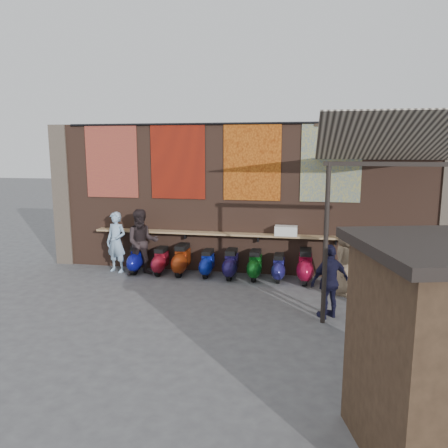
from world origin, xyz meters
name	(u,v)px	position (x,y,z in m)	size (l,w,h in m)	color
ground	(223,305)	(0.00, 0.00, 0.00)	(70.00, 70.00, 0.00)	#474749
brick_wall	(242,199)	(0.00, 2.70, 2.00)	(10.00, 0.40, 4.00)	brown
pier_left	(65,195)	(-5.20, 2.70, 2.00)	(0.50, 0.50, 4.00)	#4C4238
eating_counter	(239,234)	(0.00, 2.33, 1.10)	(8.00, 0.32, 0.05)	#9E7A51
shelf_box	(286,231)	(1.23, 2.30, 1.25)	(0.57, 0.32, 0.25)	white
tapestry_redgold	(111,161)	(-3.60, 2.48, 3.00)	(1.50, 0.02, 2.00)	maroon
tapestry_sun	(178,162)	(-1.70, 2.48, 3.00)	(1.50, 0.02, 2.00)	red
tapestry_orange	(252,162)	(0.30, 2.48, 3.00)	(1.50, 0.02, 2.00)	#C05F18
tapestry_multi	(331,162)	(2.30, 2.48, 3.00)	(1.50, 0.02, 2.00)	#2A4E9A
hang_rail	(241,123)	(0.00, 2.47, 3.98)	(0.06, 0.06, 9.50)	black
scooter_stool_0	(137,259)	(-2.77, 2.04, 0.37)	(0.35, 0.78, 0.74)	navy
scooter_stool_1	(161,261)	(-2.09, 2.01, 0.36)	(0.34, 0.75, 0.71)	maroon
scooter_stool_2	(182,260)	(-1.51, 2.05, 0.40)	(0.38, 0.85, 0.81)	maroon
scooter_stool_3	(207,263)	(-0.81, 2.04, 0.35)	(0.33, 0.73, 0.69)	#0D1F96
scooter_stool_4	(231,264)	(-0.16, 1.97, 0.38)	(0.36, 0.79, 0.75)	#1A1244
scooter_stool_5	(255,265)	(0.47, 2.00, 0.37)	(0.35, 0.79, 0.75)	#0B4F14
scooter_stool_6	(279,268)	(1.08, 1.97, 0.34)	(0.32, 0.72, 0.68)	navy
scooter_stool_7	(305,266)	(1.74, 1.96, 0.42)	(0.40, 0.88, 0.84)	maroon
diner_left	(116,242)	(-3.34, 2.00, 0.83)	(0.60, 0.40, 1.66)	#93B6D7
diner_right	(142,242)	(-2.53, 1.84, 0.89)	(0.86, 0.67, 1.77)	black
shopper_navy	(329,281)	(2.22, -0.30, 0.75)	(0.88, 0.37, 1.50)	black
shopper_grey	(394,279)	(3.47, -0.06, 0.79)	(1.03, 0.59, 1.59)	#5B5B60
shopper_tan	(345,261)	(2.64, 1.21, 0.79)	(0.78, 0.51, 1.59)	#79644D
stall_sign	(430,287)	(3.25, -3.33, 1.67)	(1.20, 0.04, 0.50)	gold
stall_shelf	(425,350)	(3.25, -3.33, 0.84)	(1.77, 0.10, 0.06)	#473321
awning_canvas	(395,139)	(3.50, 0.90, 3.55)	(3.20, 3.40, 0.03)	beige
awning_ledger	(383,123)	(3.50, 2.49, 3.95)	(3.30, 0.08, 0.12)	#33261C
awning_header	(410,164)	(3.50, -0.60, 3.08)	(3.00, 0.08, 0.08)	black
awning_post_left	(326,245)	(2.10, -0.60, 1.55)	(0.09, 0.09, 3.10)	black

